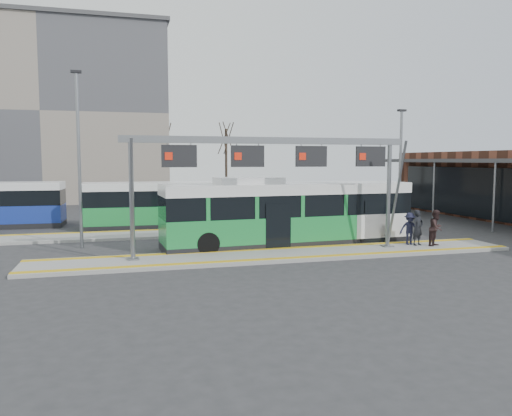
# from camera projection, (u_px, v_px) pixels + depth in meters

# --- Properties ---
(ground) EXTENTS (120.00, 120.00, 0.00)m
(ground) POSITION_uv_depth(u_px,v_px,m) (282.00, 256.00, 22.48)
(ground) COLOR #2D2D30
(ground) RESTS_ON ground
(platform_main) EXTENTS (22.00, 3.00, 0.15)m
(platform_main) POSITION_uv_depth(u_px,v_px,m) (282.00, 255.00, 22.47)
(platform_main) COLOR gray
(platform_main) RESTS_ON ground
(platform_second) EXTENTS (20.00, 3.00, 0.15)m
(platform_second) POSITION_uv_depth(u_px,v_px,m) (173.00, 233.00, 29.09)
(platform_second) COLOR gray
(platform_second) RESTS_ON ground
(tactile_main) EXTENTS (22.00, 2.65, 0.02)m
(tactile_main) POSITION_uv_depth(u_px,v_px,m) (282.00, 253.00, 22.46)
(tactile_main) COLOR gold
(tactile_main) RESTS_ON platform_main
(tactile_second) EXTENTS (20.00, 0.35, 0.02)m
(tactile_second) POSITION_uv_depth(u_px,v_px,m) (171.00, 229.00, 30.18)
(tactile_second) COLOR gold
(tactile_second) RESTS_ON platform_second
(gantry) EXTENTS (13.00, 1.68, 5.20)m
(gantry) POSITION_uv_depth(u_px,v_px,m) (273.00, 161.00, 22.22)
(gantry) COLOR slate
(gantry) RESTS_ON platform_main
(apartment_block) EXTENTS (24.50, 12.50, 18.40)m
(apartment_block) POSITION_uv_depth(u_px,v_px,m) (48.00, 114.00, 52.45)
(apartment_block) COLOR gray
(apartment_block) RESTS_ON ground
(hero_bus) EXTENTS (12.84, 3.39, 3.49)m
(hero_bus) POSITION_uv_depth(u_px,v_px,m) (288.00, 214.00, 25.20)
(hero_bus) COLOR black
(hero_bus) RESTS_ON ground
(bg_bus_green) EXTENTS (11.79, 2.90, 2.93)m
(bg_bus_green) POSITION_uv_depth(u_px,v_px,m) (177.00, 205.00, 32.18)
(bg_bus_green) COLOR black
(bg_bus_green) RESTS_ON ground
(passenger_a) EXTENTS (0.73, 0.59, 1.75)m
(passenger_a) POSITION_uv_depth(u_px,v_px,m) (418.00, 228.00, 24.49)
(passenger_a) COLOR black
(passenger_a) RESTS_ON platform_main
(passenger_b) EXTENTS (1.08, 1.01, 1.77)m
(passenger_b) POSITION_uv_depth(u_px,v_px,m) (436.00, 228.00, 24.31)
(passenger_b) COLOR #2D1E1F
(passenger_b) RESTS_ON platform_main
(passenger_c) EXTENTS (1.14, 0.82, 1.59)m
(passenger_c) POSITION_uv_depth(u_px,v_px,m) (410.00, 229.00, 24.72)
(passenger_c) COLOR #1D1E34
(passenger_c) RESTS_ON platform_main
(tree_left) EXTENTS (1.40, 1.40, 8.47)m
(tree_left) POSITION_uv_depth(u_px,v_px,m) (164.00, 140.00, 51.86)
(tree_left) COLOR #382B21
(tree_left) RESTS_ON ground
(tree_mid) EXTENTS (1.40, 1.40, 8.93)m
(tree_mid) POSITION_uv_depth(u_px,v_px,m) (226.00, 139.00, 56.64)
(tree_mid) COLOR #382B21
(tree_mid) RESTS_ON ground
(lamp_west) EXTENTS (0.50, 0.25, 8.60)m
(lamp_west) POSITION_uv_depth(u_px,v_px,m) (79.00, 156.00, 24.17)
(lamp_west) COLOR slate
(lamp_west) RESTS_ON ground
(lamp_east) EXTENTS (0.50, 0.25, 7.35)m
(lamp_east) POSITION_uv_depth(u_px,v_px,m) (400.00, 167.00, 30.08)
(lamp_east) COLOR slate
(lamp_east) RESTS_ON ground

